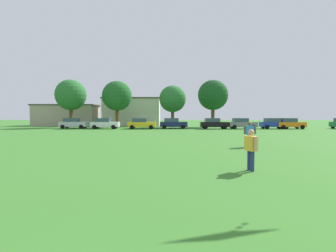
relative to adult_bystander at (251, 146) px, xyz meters
The scene contains 17 objects.
ground_plane 19.96m from the adult_bystander, 108.25° to the left, with size 160.00×160.00×0.00m, color #387528.
adult_bystander is the anchor object (origin of this frame).
bystander_near_trees 8.34m from the adult_bystander, 73.75° to the left, with size 0.79×0.49×1.74m.
parked_car_silver_0 37.21m from the adult_bystander, 120.17° to the left, with size 4.30×2.02×1.68m.
parked_car_white_1 34.07m from the adult_bystander, 113.26° to the left, with size 4.30×2.02×1.68m.
parked_car_yellow_2 31.94m from the adult_bystander, 103.86° to the left, with size 4.30×2.02×1.68m.
parked_car_navy_3 31.99m from the adult_bystander, 94.90° to the left, with size 4.30×2.02×1.68m.
parked_car_black_4 31.36m from the adult_bystander, 83.41° to the left, with size 4.30×2.02×1.68m.
parked_car_gray_5 32.43m from the adult_bystander, 75.63° to the left, with size 4.30×2.02×1.68m.
parked_car_blue_6 34.21m from the adult_bystander, 67.46° to the left, with size 4.30×2.02×1.68m.
parked_car_orange_7 35.10m from the adult_bystander, 63.69° to the left, with size 4.30×2.02×1.68m.
tree_far_left 41.87m from the adult_bystander, 119.57° to the left, with size 5.35×5.35×8.33m.
tree_left 38.85m from the adult_bystander, 108.91° to the left, with size 5.21×5.21×8.12m.
tree_right 37.41m from the adult_bystander, 94.25° to the left, with size 4.74×4.74×7.39m.
tree_far_right 38.43m from the adult_bystander, 83.20° to the left, with size 5.43×5.43×8.46m.
house_left 45.42m from the adult_bystander, 103.87° to the left, with size 11.54×6.31×5.61m.
house_right 50.34m from the adult_bystander, 118.90° to the left, with size 12.52×6.25×4.28m.
Camera 1 is at (3.01, 0.40, 2.25)m, focal length 28.74 mm.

